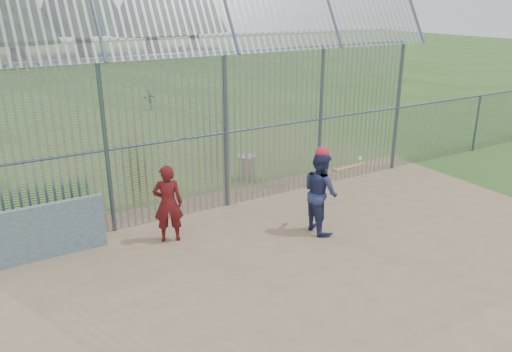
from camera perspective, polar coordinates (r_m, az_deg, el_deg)
ground at (r=10.61m, az=5.59°, el=-9.78°), size 120.00×120.00×0.00m
dirt_infield at (r=10.26m, az=7.26°, el=-10.89°), size 14.00×10.00×0.02m
dugout_wall at (r=11.31m, az=-23.13°, el=-5.93°), size 2.50×0.12×1.20m
batter at (r=11.60m, az=7.37°, el=-1.83°), size 0.82×1.00×1.92m
onlooker at (r=11.22m, az=-10.02°, el=-3.11°), size 0.76×0.63×1.79m
bg_kid_seated at (r=25.32m, az=-12.09°, el=8.52°), size 0.62×0.42×0.98m
batting_gear at (r=11.36m, az=8.04°, el=2.38°), size 1.32×0.37×0.61m
trash_can at (r=15.05m, az=-1.10°, el=0.98°), size 0.56×0.56×0.82m
backstop_fence at (r=13.40m, az=3.57°, el=7.39°), size 20.09×0.81×5.30m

